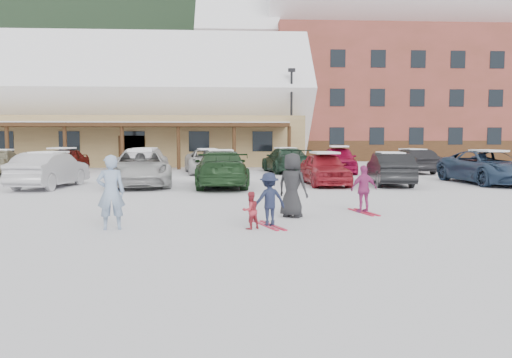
{
  "coord_description": "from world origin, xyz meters",
  "views": [
    {
      "loc": [
        -0.42,
        -11.72,
        2.06
      ],
      "look_at": [
        0.3,
        1.0,
        1.0
      ],
      "focal_mm": 35.0,
      "sensor_mm": 36.0,
      "label": 1
    }
  ],
  "objects": [
    {
      "name": "parked_car_8",
      "position": [
        -9.67,
        16.71,
        0.74
      ],
      "size": [
        2.23,
        4.53,
        1.48
      ],
      "primitive_type": "imported",
      "rotation": [
        0.0,
        0.0,
        -0.11
      ],
      "color": "#59110D",
      "rests_on": "ground"
    },
    {
      "name": "parked_car_1",
      "position": [
        -7.74,
        9.19,
        0.73
      ],
      "size": [
        2.11,
        4.61,
        1.47
      ],
      "primitive_type": "imported",
      "rotation": [
        0.0,
        0.0,
        3.01
      ],
      "color": "#BDBCC1",
      "rests_on": "ground"
    },
    {
      "name": "day_lodge",
      "position": [
        -9.0,
        27.96,
        3.94
      ],
      "size": [
        29.12,
        12.5,
        10.38
      ],
      "color": "tan",
      "rests_on": "ground"
    },
    {
      "name": "forested_hillside",
      "position": [
        0.0,
        85.0,
        19.0
      ],
      "size": [
        300.0,
        70.0,
        38.0
      ],
      "primitive_type": "cube",
      "color": "black",
      "rests_on": "ground"
    },
    {
      "name": "alpine_hotel",
      "position": [
        14.27,
        38.0,
        8.63
      ],
      "size": [
        31.48,
        14.01,
        21.48
      ],
      "color": "brown",
      "rests_on": "ground"
    },
    {
      "name": "skis_child_magenta",
      "position": [
        3.31,
        1.68,
        0.01
      ],
      "size": [
        0.5,
        1.41,
        0.03
      ],
      "primitive_type": "cube",
      "rotation": [
        0.0,
        0.0,
        3.36
      ],
      "color": "red",
      "rests_on": "ground"
    },
    {
      "name": "parked_car_13",
      "position": [
        10.35,
        16.82,
        0.69
      ],
      "size": [
        1.86,
        4.33,
        1.39
      ],
      "primitive_type": "imported",
      "rotation": [
        0.0,
        0.0,
        3.24
      ],
      "color": "black",
      "rests_on": "ground"
    },
    {
      "name": "parked_car_4",
      "position": [
        3.77,
        9.71,
        0.71
      ],
      "size": [
        1.84,
        4.24,
        1.42
      ],
      "primitive_type": "imported",
      "rotation": [
        0.0,
        0.0,
        0.04
      ],
      "color": "#A41E2A",
      "rests_on": "ground"
    },
    {
      "name": "child_navy",
      "position": [
        0.53,
        -0.25,
        0.62
      ],
      "size": [
        0.91,
        0.7,
        1.25
      ],
      "primitive_type": "imported",
      "rotation": [
        0.0,
        0.0,
        3.48
      ],
      "color": "#192039",
      "rests_on": "ground"
    },
    {
      "name": "bystander_dark",
      "position": [
        1.24,
        1.02,
        0.83
      ],
      "size": [
        0.97,
        0.91,
        1.66
      ],
      "primitive_type": "imported",
      "rotation": [
        0.0,
        0.0,
        2.51
      ],
      "color": "#232426",
      "rests_on": "ground"
    },
    {
      "name": "parked_car_5",
      "position": [
        6.64,
        9.59,
        0.7
      ],
      "size": [
        2.06,
        4.43,
        1.41
      ],
      "primitive_type": "imported",
      "rotation": [
        0.0,
        0.0,
        3.0
      ],
      "color": "black",
      "rests_on": "ground"
    },
    {
      "name": "parked_car_2",
      "position": [
        -4.16,
        9.79,
        0.76
      ],
      "size": [
        3.31,
        5.79,
        1.52
      ],
      "primitive_type": "imported",
      "rotation": [
        0.0,
        0.0,
        0.15
      ],
      "color": "#BBBBBB",
      "rests_on": "ground"
    },
    {
      "name": "adult_skier",
      "position": [
        -3.04,
        -0.48,
        0.84
      ],
      "size": [
        0.69,
        0.53,
        1.68
      ],
      "primitive_type": "imported",
      "rotation": [
        0.0,
        0.0,
        3.37
      ],
      "color": "#879FC0",
      "rests_on": "ground"
    },
    {
      "name": "parked_car_6",
      "position": [
        11.2,
        9.91,
        0.74
      ],
      "size": [
        2.82,
        5.51,
        1.49
      ],
      "primitive_type": "imported",
      "rotation": [
        0.0,
        0.0,
        0.07
      ],
      "color": "navy",
      "rests_on": "ground"
    },
    {
      "name": "parked_car_12",
      "position": [
        6.03,
        16.91,
        0.78
      ],
      "size": [
        2.45,
        4.81,
        1.57
      ],
      "primitive_type": "imported",
      "rotation": [
        0.0,
        0.0,
        -0.13
      ],
      "color": "#A40D39",
      "rests_on": "ground"
    },
    {
      "name": "ground",
      "position": [
        0.0,
        0.0,
        0.0
      ],
      "size": [
        160.0,
        160.0,
        0.0
      ],
      "primitive_type": "plane",
      "color": "silver",
      "rests_on": "ground"
    },
    {
      "name": "parked_car_9",
      "position": [
        -5.02,
        16.45,
        0.73
      ],
      "size": [
        2.05,
        4.6,
        1.47
      ],
      "primitive_type": "imported",
      "rotation": [
        0.0,
        0.0,
        3.03
      ],
      "color": "#B9B8BE",
      "rests_on": "ground"
    },
    {
      "name": "parked_car_10",
      "position": [
        -1.59,
        16.96,
        0.71
      ],
      "size": [
        3.05,
        5.37,
        1.41
      ],
      "primitive_type": "imported",
      "rotation": [
        0.0,
        0.0,
        0.14
      ],
      "color": "silver",
      "rests_on": "ground"
    },
    {
      "name": "parked_car_3",
      "position": [
        -0.71,
        9.1,
        0.77
      ],
      "size": [
        2.38,
        5.37,
        1.53
      ],
      "primitive_type": "imported",
      "rotation": [
        0.0,
        0.0,
        3.19
      ],
      "color": "#1D3C1E",
      "rests_on": "ground"
    },
    {
      "name": "parked_car_7",
      "position": [
        -12.97,
        16.67,
        0.69
      ],
      "size": [
        2.65,
        5.02,
        1.39
      ],
      "primitive_type": "imported",
      "rotation": [
        0.0,
        0.0,
        3.29
      ],
      "color": "gray",
      "rests_on": "ground"
    },
    {
      "name": "conifer_3",
      "position": [
        6.0,
        44.0,
        5.12
      ],
      "size": [
        3.96,
        3.96,
        9.18
      ],
      "color": "black",
      "rests_on": "ground"
    },
    {
      "name": "lamp_post",
      "position": [
        4.08,
        23.48,
        3.86
      ],
      "size": [
        0.5,
        0.25,
        6.9
      ],
      "color": "black",
      "rests_on": "ground"
    },
    {
      "name": "child_magenta",
      "position": [
        3.31,
        1.68,
        0.65
      ],
      "size": [
        0.82,
        0.48,
        1.31
      ],
      "primitive_type": "imported",
      "rotation": [
        0.0,
        0.0,
        3.36
      ],
      "color": "#AE377E",
      "rests_on": "ground"
    },
    {
      "name": "parked_car_11",
      "position": [
        2.97,
        17.51,
        0.73
      ],
      "size": [
        2.69,
        5.25,
        1.46
      ],
      "primitive_type": "imported",
      "rotation": [
        0.0,
        0.0,
        3.27
      ],
      "color": "#1D3627",
      "rests_on": "ground"
    },
    {
      "name": "toddler_red",
      "position": [
        0.08,
        -0.61,
        0.43
      ],
      "size": [
        0.52,
        0.49,
        0.85
      ],
      "primitive_type": "imported",
      "rotation": [
        0.0,
        0.0,
        3.68
      ],
      "color": "#A92B38",
      "rests_on": "ground"
    },
    {
      "name": "skis_child_navy",
      "position": [
        0.53,
        -0.25,
        0.01
      ],
      "size": [
        0.65,
        1.39,
        0.03
      ],
      "primitive_type": "cube",
      "rotation": [
        0.0,
        0.0,
        3.48
      ],
      "color": "red",
      "rests_on": "ground"
    }
  ]
}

